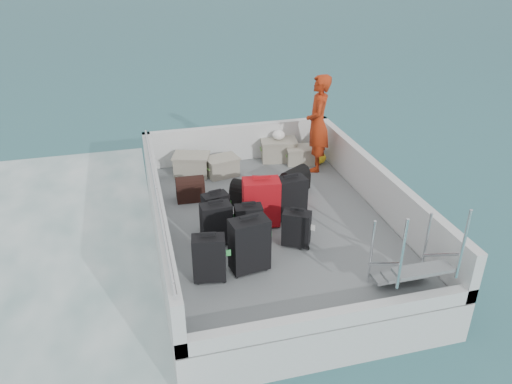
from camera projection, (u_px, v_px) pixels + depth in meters
ground at (273, 253)px, 8.02m from camera, size 160.00×160.00×0.00m
ferry_hull at (273, 237)px, 7.88m from camera, size 3.60×5.00×0.60m
deck at (273, 220)px, 7.74m from camera, size 3.30×4.70×0.02m
deck_fittings at (302, 205)px, 7.36m from camera, size 3.60×5.00×0.90m
suitcase_0 at (209, 259)px, 6.24m from camera, size 0.44×0.29×0.64m
suitcase_1 at (216, 225)px, 6.99m from camera, size 0.44×0.27×0.64m
suitcase_2 at (216, 211)px, 7.43m from camera, size 0.42×0.30×0.55m
suitcase_3 at (249, 245)px, 6.42m from camera, size 0.53×0.36×0.75m
suitcase_4 at (249, 224)px, 7.06m from camera, size 0.40×0.26×0.57m
suitcase_5 at (261, 203)px, 7.43m from camera, size 0.58×0.40×0.75m
suitcase_6 at (296, 229)px, 6.97m from camera, size 0.45×0.39×0.54m
suitcase_7 at (290, 198)px, 7.65m from camera, size 0.51×0.34×0.67m
suitcase_8 at (275, 192)px, 8.21m from camera, size 0.95×0.79×0.32m
duffel_0 at (190, 191)px, 8.25m from camera, size 0.47×0.32×0.32m
duffel_1 at (244, 195)px, 8.11m from camera, size 0.51×0.49×0.32m
duffel_2 at (295, 182)px, 8.54m from camera, size 0.59×0.53×0.32m
crate_0 at (192, 165)px, 9.09m from camera, size 0.70×0.58×0.36m
crate_1 at (222, 167)px, 9.08m from camera, size 0.61×0.48×0.32m
crate_2 at (278, 150)px, 9.70m from camera, size 0.71×0.54×0.39m
crate_3 at (300, 156)px, 9.56m from camera, size 0.56×0.43×0.31m
yellow_bag at (319, 158)px, 9.58m from camera, size 0.28×0.26×0.22m
white_bag at (279, 136)px, 9.57m from camera, size 0.24×0.24×0.18m
passenger at (318, 124)px, 9.01m from camera, size 0.63×0.76×1.78m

